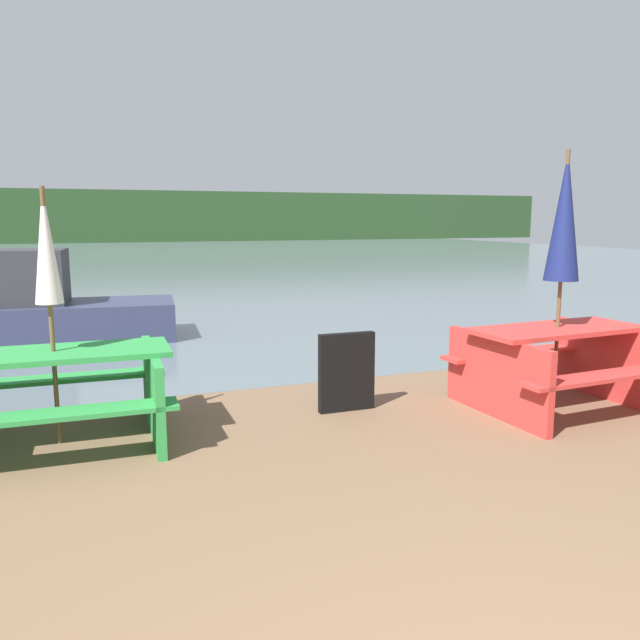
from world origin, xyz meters
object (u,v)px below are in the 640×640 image
object	(u,v)px
picnic_table_red	(556,360)
boat	(46,308)
picnic_table_green	(56,389)
umbrella_white	(46,250)
umbrella_navy	(564,218)
signboard	(347,372)

from	to	relation	value
picnic_table_red	boat	world-z (taller)	boat
picnic_table_green	umbrella_white	distance (m)	1.11
picnic_table_red	umbrella_white	bearing A→B (deg)	172.10
umbrella_navy	boat	world-z (taller)	umbrella_navy
picnic_table_green	umbrella_navy	bearing A→B (deg)	-7.90
picnic_table_red	umbrella_navy	world-z (taller)	umbrella_navy
picnic_table_green	umbrella_navy	world-z (taller)	umbrella_navy
picnic_table_red	picnic_table_green	distance (m)	4.50
signboard	picnic_table_red	bearing A→B (deg)	-17.45
umbrella_navy	umbrella_white	size ratio (longest dim) A/B	1.18
umbrella_navy	umbrella_white	bearing A→B (deg)	172.10
umbrella_navy	umbrella_white	xyz separation A→B (m)	(-4.46, 0.62, -0.25)
picnic_table_red	picnic_table_green	world-z (taller)	picnic_table_red
umbrella_navy	umbrella_white	distance (m)	4.51
umbrella_navy	signboard	bearing A→B (deg)	162.55
umbrella_navy	boat	bearing A→B (deg)	131.67
umbrella_white	signboard	distance (m)	2.80
umbrella_navy	boat	xyz separation A→B (m)	(-4.77, 5.35, -1.33)
picnic_table_red	umbrella_navy	bearing A→B (deg)	-116.57
picnic_table_green	umbrella_navy	size ratio (longest dim) A/B	0.75
boat	umbrella_navy	bearing A→B (deg)	-43.24
umbrella_white	signboard	size ratio (longest dim) A/B	2.74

